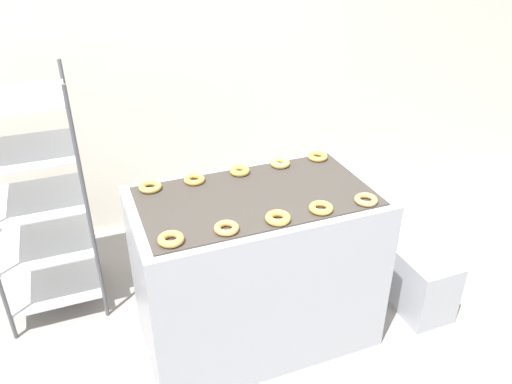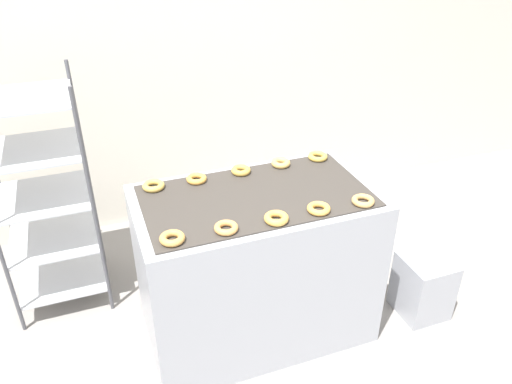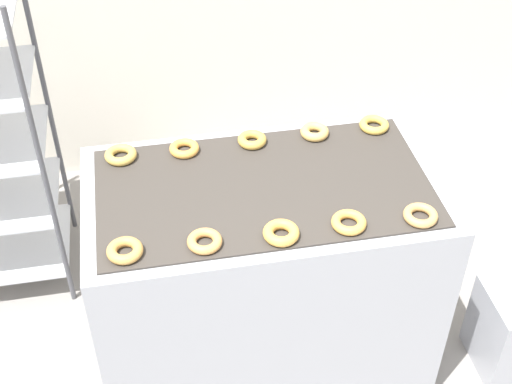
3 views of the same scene
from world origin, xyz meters
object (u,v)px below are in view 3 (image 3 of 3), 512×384
at_px(donut_near_center, 281,233).
at_px(donut_near_rightmost, 421,215).
at_px(donut_far_center, 252,140).
at_px(donut_far_rightmost, 374,125).
at_px(donut_near_right, 349,222).
at_px(fryer_machine, 263,277).
at_px(donut_far_left, 184,148).
at_px(donut_near_leftmost, 125,251).
at_px(donut_far_leftmost, 121,155).
at_px(donut_near_left, 205,241).
at_px(donut_far_right, 315,132).

relative_size(donut_near_center, donut_near_rightmost, 1.03).
height_order(donut_far_center, donut_far_rightmost, donut_far_center).
bearing_deg(donut_near_right, donut_near_center, -177.59).
distance_m(fryer_machine, donut_far_left, 0.62).
bearing_deg(donut_near_right, donut_near_leftmost, 179.80).
relative_size(fryer_machine, donut_near_right, 10.90).
bearing_deg(donut_near_right, donut_far_center, 114.07).
bearing_deg(donut_near_right, donut_far_leftmost, 144.76).
relative_size(donut_near_left, donut_far_center, 1.04).
height_order(donut_near_center, donut_far_left, donut_near_center).
relative_size(donut_near_right, donut_far_rightmost, 1.01).
xyz_separation_m(donut_near_rightmost, donut_far_leftmost, (-1.00, 0.54, 0.00)).
height_order(donut_near_rightmost, donut_far_center, donut_far_center).
relative_size(donut_near_rightmost, donut_far_right, 1.06).
bearing_deg(donut_far_left, donut_far_rightmost, 1.32).
bearing_deg(donut_far_center, donut_near_left, -115.77).
height_order(donut_near_center, donut_far_right, same).
distance_m(donut_near_rightmost, donut_far_leftmost, 1.13).
distance_m(fryer_machine, donut_far_leftmost, 0.75).
relative_size(donut_near_rightmost, donut_far_leftmost, 0.98).
height_order(donut_near_leftmost, donut_near_right, donut_near_leftmost).
height_order(donut_far_leftmost, donut_far_right, donut_far_right).
xyz_separation_m(donut_near_right, donut_far_rightmost, (0.26, 0.54, -0.00)).
height_order(donut_far_left, donut_far_center, donut_far_center).
relative_size(donut_near_left, donut_far_rightmost, 0.99).
height_order(donut_near_center, donut_far_center, donut_near_center).
xyz_separation_m(donut_near_left, donut_far_left, (-0.01, 0.52, -0.00)).
height_order(donut_far_leftmost, donut_far_left, donut_far_leftmost).
bearing_deg(donut_near_left, donut_far_right, 46.51).
bearing_deg(donut_near_left, donut_far_rightmost, 35.60).
distance_m(donut_near_center, donut_far_leftmost, 0.74).
distance_m(donut_near_center, donut_far_rightmost, 0.74).
relative_size(donut_near_rightmost, donut_far_center, 1.06).
xyz_separation_m(fryer_machine, donut_far_right, (0.26, 0.27, 0.50)).
relative_size(fryer_machine, donut_near_left, 11.18).
bearing_deg(donut_near_rightmost, donut_near_right, 177.71).
relative_size(fryer_machine, donut_near_leftmost, 10.93).
distance_m(donut_near_center, donut_far_right, 0.60).
relative_size(donut_near_leftmost, donut_near_right, 1.00).
bearing_deg(donut_near_left, donut_near_right, 0.08).
xyz_separation_m(donut_near_center, donut_far_leftmost, (-0.51, 0.54, -0.00)).
xyz_separation_m(donut_near_left, donut_far_rightmost, (0.76, 0.54, 0.00)).
distance_m(fryer_machine, donut_near_left, 0.61).
xyz_separation_m(donut_near_rightmost, donut_far_center, (-0.49, 0.54, 0.00)).
bearing_deg(donut_near_leftmost, donut_near_center, -1.41).
bearing_deg(donut_far_leftmost, donut_far_center, 0.40).
bearing_deg(donut_near_leftmost, donut_far_left, 64.36).
relative_size(donut_near_leftmost, donut_far_leftmost, 0.98).
xyz_separation_m(donut_far_left, donut_far_right, (0.52, 0.01, 0.00)).
bearing_deg(donut_far_rightmost, donut_near_leftmost, -152.10).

